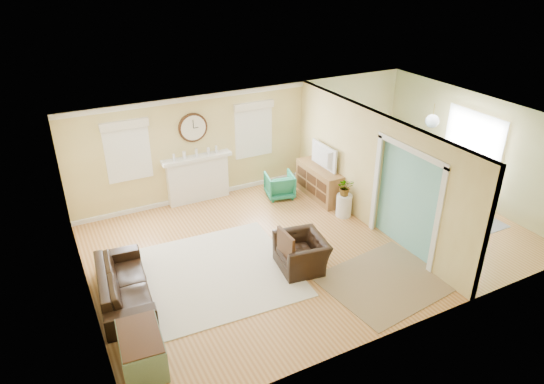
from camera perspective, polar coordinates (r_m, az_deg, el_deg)
The scene contains 29 objects.
floor at distance 10.46m, azimuth 4.68°, elevation -5.64°, with size 9.00×9.00×0.00m, color #A86832.
wall_back at distance 12.25m, azimuth -2.48°, elevation 6.24°, with size 9.00×0.02×2.60m, color tan.
wall_front at distance 7.80m, azimuth 16.72°, elevation -7.83°, with size 9.00×0.02×2.60m, color tan.
wall_left at distance 8.58m, azimuth -21.64°, elevation -5.29°, with size 0.02×6.00×2.60m, color tan.
wall_right at distance 12.64m, azimuth 22.63°, elevation 4.81°, with size 0.02×6.00×2.60m, color tan.
ceiling at distance 9.33m, azimuth 5.27°, elevation 7.98°, with size 9.00×6.00×0.02m, color white.
partition at distance 10.82m, azimuth 11.01°, elevation 3.22°, with size 0.17×6.00×2.60m.
fireplace at distance 11.92m, azimuth -8.71°, elevation 1.67°, with size 1.70×0.30×1.17m.
wall_clock at distance 11.53m, azimuth -9.28°, elevation 7.48°, with size 0.70×0.07×0.70m.
window_left at distance 11.24m, azimuth -16.70°, elevation 5.13°, with size 1.05×0.13×1.42m.
window_right at distance 12.11m, azimuth -2.20°, elevation 7.80°, with size 1.05×0.13×1.42m.
french_doors at distance 12.68m, azimuth 22.34°, elevation 3.95°, with size 0.06×1.70×2.20m.
pendant at distance 11.28m, azimuth 18.33°, elevation 7.93°, with size 0.30×0.30×0.55m.
rug_cream at distance 9.46m, azimuth -7.74°, elevation -9.64°, with size 3.30×2.86×0.02m, color beige.
rug_jute at distance 9.47m, azimuth 13.26°, elevation -10.19°, with size 2.23×1.83×0.01m, color #977A58.
rug_grey at distance 12.10m, azimuth 17.38°, elevation -2.05°, with size 2.38×2.98×0.01m, color gray.
sofa at distance 9.04m, azimuth -17.06°, elevation -10.33°, with size 2.12×0.83×0.62m, color black.
eames_chair at distance 9.45m, azimuth 3.48°, elevation -7.16°, with size 0.99×0.87×0.64m, color black.
green_chair at distance 12.06m, azimuth 0.91°, elevation 0.80°, with size 0.66×0.68×0.62m, color #1D7F4A.
trunk at distance 7.76m, azimuth -15.09°, elevation -17.47°, with size 0.69×1.04×0.57m.
credenza at distance 12.07m, azimuth 5.66°, elevation 1.16°, with size 0.52×1.53×0.80m.
tv at distance 11.78m, azimuth 5.74°, elevation 4.17°, with size 1.01×0.13×0.58m, color black.
garden_stool at distance 11.33m, azimuth 8.46°, elevation -1.57°, with size 0.36×0.36×0.53m, color white.
potted_plant at distance 11.12m, azimuth 8.62°, elevation 0.59°, with size 0.38×0.33×0.42m, color #337F33.
dining_table at distance 11.97m, azimuth 17.58°, elevation -0.80°, with size 1.73×0.96×0.61m, color #442A17.
dining_chair_n at distance 12.57m, azimuth 14.58°, elevation 2.21°, with size 0.43×0.43×0.93m.
dining_chair_s at distance 11.22m, azimuth 20.98°, elevation -1.96°, with size 0.42×0.42×0.90m.
dining_chair_w at distance 11.39m, azimuth 15.41°, elevation -0.72°, with size 0.45×0.45×0.88m.
dining_chair_e at distance 12.40m, azimuth 19.78°, elevation 1.07°, with size 0.41×0.41×0.93m.
Camera 1 is at (-4.79, -7.44, 5.58)m, focal length 32.00 mm.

